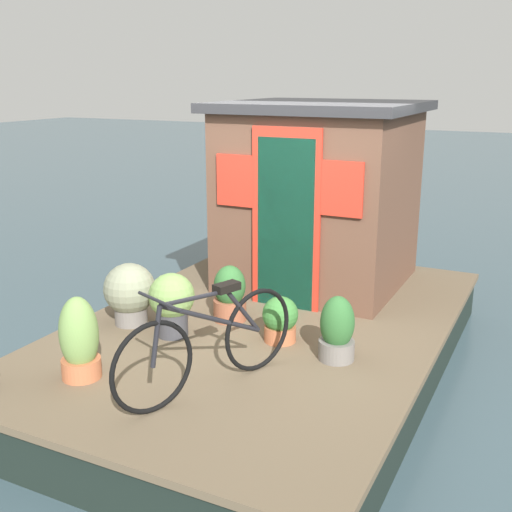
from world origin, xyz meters
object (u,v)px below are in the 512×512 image
potted_plant_geranium (172,301)px  potted_plant_thyme (79,341)px  potted_plant_fern (130,292)px  potted_plant_succulent (280,319)px  houseboat_cabin (319,194)px  potted_plant_ivy (230,294)px  bicycle (209,342)px  potted_plant_lavender (337,331)px

potted_plant_geranium → potted_plant_thyme: bearing=170.4°
potted_plant_fern → potted_plant_succulent: size_ratio=1.43×
houseboat_cabin → potted_plant_ivy: size_ratio=3.75×
bicycle → potted_plant_fern: 1.55m
houseboat_cabin → potted_plant_thyme: bearing=165.8°
houseboat_cabin → potted_plant_succulent: bearing=-169.6°
potted_plant_lavender → houseboat_cabin: bearing=25.4°
houseboat_cabin → potted_plant_fern: 2.38m
houseboat_cabin → potted_plant_succulent: houseboat_cabin is taller
potted_plant_thyme → potted_plant_ivy: 1.64m
potted_plant_ivy → potted_plant_fern: 0.94m
potted_plant_geranium → potted_plant_thyme: (-1.01, 0.17, -0.02)m
potted_plant_geranium → potted_plant_thyme: potted_plant_thyme is taller
potted_plant_geranium → potted_plant_succulent: (0.32, -0.92, -0.12)m
bicycle → potted_plant_ivy: (1.30, 0.54, -0.12)m
potted_plant_lavender → potted_plant_succulent: 0.59m
bicycle → potted_plant_ivy: bicycle is taller
potted_plant_succulent → potted_plant_thyme: bearing=140.6°
bicycle → potted_plant_geranium: size_ratio=2.68×
bicycle → potted_plant_fern: (0.80, 1.33, -0.06)m
potted_plant_thyme → potted_plant_fern: potted_plant_thyme is taller
potted_plant_ivy → bicycle: bearing=-157.4°
houseboat_cabin → potted_plant_fern: size_ratio=3.45×
potted_plant_lavender → potted_plant_fern: size_ratio=0.93×
potted_plant_lavender → potted_plant_fern: 2.01m
bicycle → potted_plant_succulent: bicycle is taller
potted_plant_thyme → potted_plant_ivy: potted_plant_thyme is taller
houseboat_cabin → potted_plant_succulent: (-1.73, -0.32, -0.81)m
potted_plant_lavender → bicycle: bearing=143.6°
potted_plant_succulent → potted_plant_geranium: bearing=109.0°
potted_plant_geranium → potted_plant_lavender: bearing=-83.1°
houseboat_cabin → potted_plant_lavender: 2.20m
houseboat_cabin → potted_plant_fern: bearing=150.7°
potted_plant_thyme → potted_plant_lavender: size_ratio=1.20×
potted_plant_thyme → potted_plant_ivy: size_ratio=1.22×
potted_plant_lavender → potted_plant_ivy: 1.27m
bicycle → potted_plant_succulent: (1.05, -0.10, -0.17)m
bicycle → potted_plant_thyme: bicycle is taller
potted_plant_lavender → potted_plant_ivy: (0.39, 1.21, 0.00)m
bicycle → potted_plant_geranium: bearing=48.2°
potted_plant_ivy → potted_plant_succulent: size_ratio=1.32×
houseboat_cabin → potted_plant_geranium: houseboat_cabin is taller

